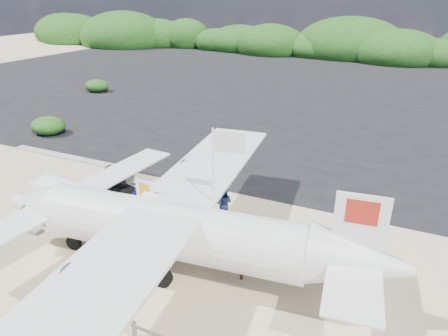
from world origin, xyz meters
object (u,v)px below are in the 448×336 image
(flagpole, at_px, (214,264))
(crew_b, at_px, (223,203))
(signboard, at_px, (228,271))
(crew_a, at_px, (189,172))
(aircraft_small, at_px, (238,84))
(baggage_cart, at_px, (117,207))

(flagpole, xyz_separation_m, crew_b, (-1.01, 3.01, 0.83))
(signboard, height_order, crew_a, crew_a)
(signboard, distance_m, crew_b, 3.67)
(crew_a, bearing_deg, signboard, 118.34)
(aircraft_small, bearing_deg, crew_b, 116.27)
(baggage_cart, bearing_deg, signboard, -27.41)
(flagpole, height_order, crew_a, flagpole)
(signboard, distance_m, crew_a, 7.35)
(baggage_cart, xyz_separation_m, crew_a, (2.03, 3.44, 0.76))
(crew_b, bearing_deg, flagpole, 97.77)
(baggage_cart, xyz_separation_m, crew_b, (5.09, 1.00, 0.83))
(flagpole, relative_size, crew_b, 3.18)
(baggage_cart, height_order, flagpole, flagpole)
(crew_b, bearing_deg, baggage_cart, 0.41)
(baggage_cart, bearing_deg, flagpole, -27.67)
(crew_a, bearing_deg, baggage_cart, 47.94)
(baggage_cart, relative_size, signboard, 1.68)
(signboard, height_order, crew_b, crew_b)
(aircraft_small, bearing_deg, flagpole, 115.99)
(signboard, relative_size, crew_a, 0.97)
(baggage_cart, distance_m, crew_a, 4.06)
(flagpole, xyz_separation_m, crew_a, (-4.07, 5.45, 0.76))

